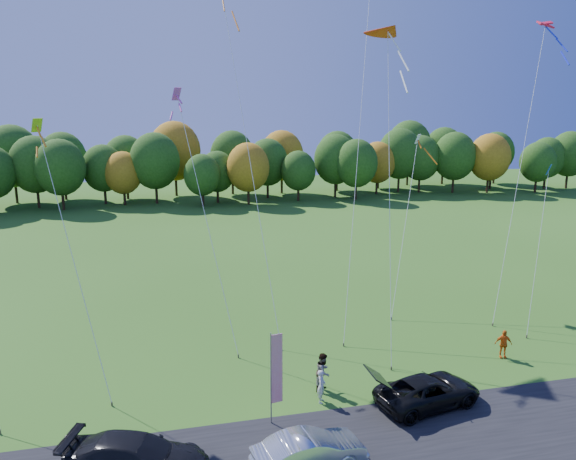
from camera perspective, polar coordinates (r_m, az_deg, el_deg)
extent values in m
plane|color=#2C5817|center=(28.09, 2.97, -16.83)|extent=(160.00, 160.00, 0.00)
cube|color=black|center=(24.86, 5.75, -21.23)|extent=(90.00, 6.00, 0.01)
imported|color=black|center=(28.07, 14.05, -15.59)|extent=(5.48, 3.33, 1.42)
imported|color=silver|center=(23.30, 2.19, -21.60)|extent=(4.66, 2.23, 1.47)
imported|color=black|center=(23.54, -15.11, -21.49)|extent=(6.00, 4.00, 1.62)
imported|color=silver|center=(27.53, 3.41, -15.56)|extent=(0.60, 0.70, 1.62)
imported|color=gray|center=(28.48, 3.61, -14.19)|extent=(1.15, 1.19, 1.93)
imported|color=orange|center=(33.91, 21.03, -10.75)|extent=(1.02, 0.64, 1.62)
cylinder|color=#999999|center=(25.28, -1.75, -14.88)|extent=(0.06, 0.06, 4.29)
cube|color=red|center=(25.17, -1.16, -13.91)|extent=(0.54, 0.11, 3.22)
cube|color=navy|center=(24.68, -1.19, -11.41)|extent=(0.53, 0.10, 0.84)
cylinder|color=#4C3F33|center=(32.92, -0.72, -11.91)|extent=(0.08, 0.08, 0.20)
cylinder|color=#4C3F33|center=(33.50, 5.67, -11.51)|extent=(0.08, 0.08, 0.20)
cylinder|color=#4C3F33|center=(31.17, 10.45, -13.65)|extent=(0.08, 0.08, 0.20)
cone|color=red|center=(35.97, 10.10, 19.39)|extent=(2.85, 2.18, 3.11)
cylinder|color=#4C3F33|center=(38.39, 20.08, -9.01)|extent=(0.08, 0.08, 0.20)
cube|color=#FF1C3E|center=(44.06, 24.70, 18.42)|extent=(2.69, 0.95, 1.06)
cylinder|color=#4C3F33|center=(28.73, -17.46, -16.51)|extent=(0.08, 0.08, 0.20)
cube|color=#A5DD17|center=(31.08, -24.15, 9.69)|extent=(1.17, 1.17, 1.39)
cylinder|color=#4C3F33|center=(28.42, -27.22, -17.77)|extent=(0.08, 0.08, 0.20)
cylinder|color=#4C3F33|center=(37.64, 10.46, -8.84)|extent=(0.08, 0.08, 0.20)
cube|color=white|center=(42.06, 13.05, 9.01)|extent=(1.14, 1.14, 1.34)
cylinder|color=#4C3F33|center=(32.10, -5.07, -12.65)|extent=(0.08, 0.08, 0.20)
cube|color=#DD49BA|center=(34.45, -11.26, 13.40)|extent=(1.26, 1.26, 1.50)
cylinder|color=#4C3F33|center=(37.29, 23.08, -9.93)|extent=(0.08, 0.08, 0.20)
cube|color=#0B3D9C|center=(39.12, 24.97, 5.57)|extent=(1.11, 1.11, 1.31)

